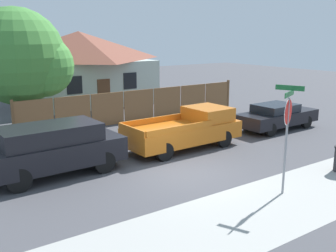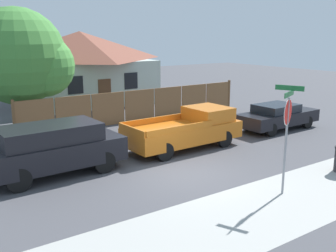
{
  "view_description": "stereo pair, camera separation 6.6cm",
  "coord_description": "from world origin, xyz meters",
  "px_view_note": "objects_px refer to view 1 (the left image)",
  "views": [
    {
      "loc": [
        -8.04,
        -10.47,
        4.85
      ],
      "look_at": [
        -0.08,
        0.81,
        1.6
      ],
      "focal_mm": 42.0,
      "sensor_mm": 36.0,
      "label": 1
    },
    {
      "loc": [
        -7.99,
        -10.51,
        4.85
      ],
      "look_at": [
        -0.08,
        0.81,
        1.6
      ],
      "focal_mm": 42.0,
      "sensor_mm": 36.0,
      "label": 2
    }
  ],
  "objects_px": {
    "parked_sedan": "(277,116)",
    "oak_tree": "(22,59)",
    "stop_sign": "(288,121)",
    "house": "(80,66)",
    "red_suv": "(53,148)",
    "orange_pickup": "(187,129)"
  },
  "relations": [
    {
      "from": "red_suv",
      "to": "stop_sign",
      "type": "relative_size",
      "value": 1.43
    },
    {
      "from": "house",
      "to": "oak_tree",
      "type": "relative_size",
      "value": 1.53
    },
    {
      "from": "house",
      "to": "parked_sedan",
      "type": "xyz_separation_m",
      "value": [
        4.86,
        -13.86,
        -1.9
      ]
    },
    {
      "from": "house",
      "to": "parked_sedan",
      "type": "height_order",
      "value": "house"
    },
    {
      "from": "red_suv",
      "to": "parked_sedan",
      "type": "distance_m",
      "value": 11.8
    },
    {
      "from": "parked_sedan",
      "to": "orange_pickup",
      "type": "bearing_deg",
      "value": 178.65
    },
    {
      "from": "parked_sedan",
      "to": "stop_sign",
      "type": "height_order",
      "value": "stop_sign"
    },
    {
      "from": "parked_sedan",
      "to": "oak_tree",
      "type": "bearing_deg",
      "value": 143.24
    },
    {
      "from": "red_suv",
      "to": "orange_pickup",
      "type": "height_order",
      "value": "red_suv"
    },
    {
      "from": "orange_pickup",
      "to": "red_suv",
      "type": "bearing_deg",
      "value": 178.77
    },
    {
      "from": "house",
      "to": "orange_pickup",
      "type": "distance_m",
      "value": 14.01
    },
    {
      "from": "oak_tree",
      "to": "parked_sedan",
      "type": "distance_m",
      "value": 13.3
    },
    {
      "from": "house",
      "to": "stop_sign",
      "type": "height_order",
      "value": "house"
    },
    {
      "from": "red_suv",
      "to": "parked_sedan",
      "type": "bearing_deg",
      "value": -1.29
    },
    {
      "from": "parked_sedan",
      "to": "stop_sign",
      "type": "distance_m",
      "value": 8.84
    },
    {
      "from": "house",
      "to": "stop_sign",
      "type": "xyz_separation_m",
      "value": [
        -1.7,
        -19.57,
        -0.3
      ]
    },
    {
      "from": "house",
      "to": "orange_pickup",
      "type": "relative_size",
      "value": 1.81
    },
    {
      "from": "house",
      "to": "parked_sedan",
      "type": "relative_size",
      "value": 2.01
    },
    {
      "from": "orange_pickup",
      "to": "house",
      "type": "bearing_deg",
      "value": 84.46
    },
    {
      "from": "red_suv",
      "to": "parked_sedan",
      "type": "xyz_separation_m",
      "value": [
        11.79,
        -0.0,
        -0.29
      ]
    },
    {
      "from": "oak_tree",
      "to": "stop_sign",
      "type": "relative_size",
      "value": 1.83
    },
    {
      "from": "oak_tree",
      "to": "parked_sedan",
      "type": "relative_size",
      "value": 1.31
    }
  ]
}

